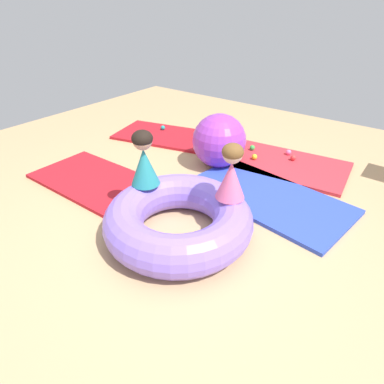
% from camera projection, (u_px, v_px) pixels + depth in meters
% --- Properties ---
extents(ground_plane, '(8.00, 8.00, 0.00)m').
position_uv_depth(ground_plane, '(185.00, 232.00, 3.01)').
color(ground_plane, tan).
extents(gym_mat_center_rear, '(1.81, 1.14, 0.04)m').
position_uv_depth(gym_mat_center_rear, '(267.00, 197.00, 3.49)').
color(gym_mat_center_rear, '#2D47B7').
rests_on(gym_mat_center_rear, ground).
extents(gym_mat_front, '(1.46, 0.85, 0.04)m').
position_uv_depth(gym_mat_front, '(94.00, 180.00, 3.80)').
color(gym_mat_front, '#B21923').
rests_on(gym_mat_front, ground).
extents(gym_mat_near_left, '(1.68, 1.07, 0.04)m').
position_uv_depth(gym_mat_near_left, '(281.00, 163.00, 4.18)').
color(gym_mat_near_left, red).
rests_on(gym_mat_near_left, ground).
extents(gym_mat_far_right, '(2.01, 1.24, 0.04)m').
position_uv_depth(gym_mat_far_right, '(177.00, 138.00, 4.93)').
color(gym_mat_far_right, '#B21923').
rests_on(gym_mat_far_right, ground).
extents(inflatable_cushion, '(1.31, 1.31, 0.35)m').
position_uv_depth(inflatable_cushion, '(178.00, 219.00, 2.88)').
color(inflatable_cushion, '#8466E0').
rests_on(inflatable_cushion, ground).
extents(child_in_pink, '(0.32, 0.32, 0.50)m').
position_uv_depth(child_in_pink, '(231.00, 172.00, 2.75)').
color(child_in_pink, '#E5608E').
rests_on(child_in_pink, inflatable_cushion).
extents(child_in_teal, '(0.38, 0.38, 0.52)m').
position_uv_depth(child_in_teal, '(144.00, 159.00, 2.95)').
color(child_in_teal, teal).
rests_on(child_in_teal, inflatable_cushion).
extents(play_ball_teal, '(0.07, 0.07, 0.07)m').
position_uv_depth(play_ball_teal, '(163.00, 128.00, 5.15)').
color(play_ball_teal, teal).
rests_on(play_ball_teal, gym_mat_far_right).
extents(play_ball_pink, '(0.07, 0.07, 0.07)m').
position_uv_depth(play_ball_pink, '(289.00, 152.00, 4.34)').
color(play_ball_pink, pink).
rests_on(play_ball_pink, gym_mat_near_left).
extents(play_ball_green, '(0.07, 0.07, 0.07)m').
position_uv_depth(play_ball_green, '(252.00, 148.00, 4.47)').
color(play_ball_green, green).
rests_on(play_ball_green, gym_mat_near_left).
extents(play_ball_red, '(0.07, 0.07, 0.07)m').
position_uv_depth(play_ball_red, '(293.00, 158.00, 4.19)').
color(play_ball_red, red).
rests_on(play_ball_red, gym_mat_near_left).
extents(play_ball_yellow, '(0.07, 0.07, 0.07)m').
position_uv_depth(play_ball_yellow, '(254.00, 157.00, 4.22)').
color(play_ball_yellow, yellow).
rests_on(play_ball_yellow, gym_mat_near_left).
extents(exercise_ball_large, '(0.66, 0.66, 0.66)m').
position_uv_depth(exercise_ball_large, '(219.00, 141.00, 4.01)').
color(exercise_ball_large, purple).
rests_on(exercise_ball_large, ground).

